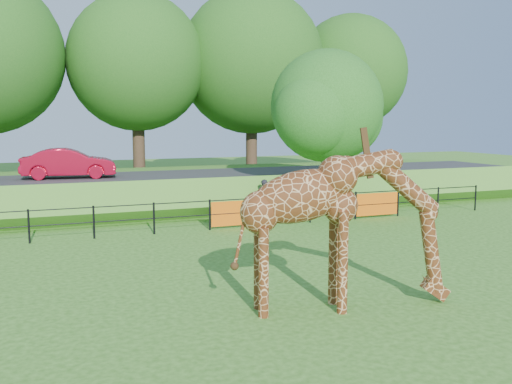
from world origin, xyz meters
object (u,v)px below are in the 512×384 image
(car_red, at_px, (69,163))
(visitor, at_px, (264,198))
(giraffe, at_px, (345,230))
(tree_east, at_px, (328,111))

(car_red, xyz_separation_m, visitor, (7.13, -4.61, -1.29))
(visitor, bearing_deg, giraffe, 97.80)
(visitor, bearing_deg, tree_east, -159.51)
(car_red, height_order, tree_east, tree_east)
(giraffe, height_order, visitor, giraffe)
(giraffe, xyz_separation_m, visitor, (2.64, 10.82, -0.90))
(car_red, bearing_deg, giraffe, -157.52)
(visitor, height_order, tree_east, tree_east)
(visitor, xyz_separation_m, tree_east, (2.82, -0.05, 3.51))
(tree_east, bearing_deg, giraffe, -116.86)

